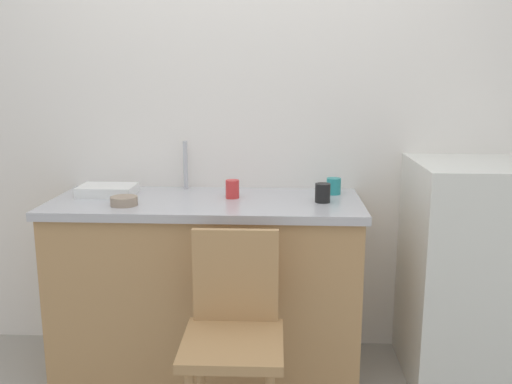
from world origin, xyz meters
The scene contains 11 objects.
back_wall centered at (0.00, 1.00, 1.27)m, with size 4.80×0.10×2.54m, color white.
cabinet_base centered at (-0.16, 0.65, 0.43)m, with size 1.49×0.60×0.87m, color tan.
countertop centered at (-0.16, 0.65, 0.89)m, with size 1.53×0.64×0.04m, color #B7B7BC.
faucet centered at (-0.30, 0.90, 1.04)m, with size 0.02×0.02×0.26m, color #B7B7BC.
refrigerator centered at (1.15, 0.64, 0.55)m, with size 0.57×0.61×1.10m, color silver.
chair centered at (0.03, 0.06, 0.50)m, with size 0.41×0.41×0.89m.
dish_tray centered at (-0.67, 0.72, 0.93)m, with size 0.28×0.20×0.05m, color white.
terracotta_bowl centered at (-0.53, 0.50, 0.93)m, with size 0.13×0.13×0.04m, color gray.
cup_black centered at (0.42, 0.62, 0.95)m, with size 0.07×0.07×0.09m, color black.
cup_red centered at (-0.03, 0.69, 0.95)m, with size 0.07×0.07×0.09m, color red.
cup_teal centered at (0.49, 0.80, 0.95)m, with size 0.07×0.07×0.08m, color teal.
Camera 1 is at (0.23, -2.00, 1.51)m, focal length 38.72 mm.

